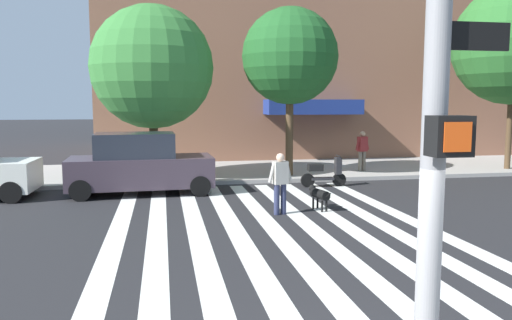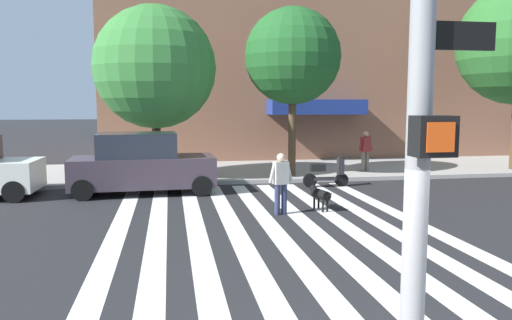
# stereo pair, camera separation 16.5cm
# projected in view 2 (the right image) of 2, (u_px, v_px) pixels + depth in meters

# --- Properties ---
(ground_plane) EXTENTS (160.00, 160.00, 0.00)m
(ground_plane) POSITION_uv_depth(u_px,v_px,m) (254.00, 235.00, 11.28)
(ground_plane) COLOR #232326
(sidewalk_far) EXTENTS (80.00, 6.00, 0.15)m
(sidewalk_far) POSITION_uv_depth(u_px,v_px,m) (215.00, 172.00, 21.05)
(sidewalk_far) COLOR #A29E97
(sidewalk_far) RESTS_ON ground_plane
(crosswalk_stripes) EXTENTS (7.65, 13.38, 0.01)m
(crosswalk_stripes) POSITION_uv_depth(u_px,v_px,m) (277.00, 234.00, 11.37)
(crosswalk_stripes) COLOR silver
(crosswalk_stripes) RESTS_ON ground_plane
(traffic_light_pole) EXTENTS (0.74, 0.46, 5.80)m
(traffic_light_pole) POSITION_uv_depth(u_px,v_px,m) (428.00, 23.00, 3.46)
(traffic_light_pole) COLOR gray
(traffic_light_pole) RESTS_ON sidewalk_near
(parked_car_behind_first) EXTENTS (4.65, 2.18, 1.99)m
(parked_car_behind_first) POSITION_uv_depth(u_px,v_px,m) (142.00, 165.00, 16.34)
(parked_car_behind_first) COLOR #3C313B
(parked_car_behind_first) RESTS_ON ground_plane
(parked_scooter) EXTENTS (1.63, 0.50, 1.11)m
(parked_scooter) POSITION_uv_depth(u_px,v_px,m) (326.00, 173.00, 17.65)
(parked_scooter) COLOR black
(parked_scooter) RESTS_ON ground_plane
(street_tree_nearest) EXTENTS (4.46, 4.46, 6.32)m
(street_tree_nearest) POSITION_uv_depth(u_px,v_px,m) (155.00, 68.00, 18.20)
(street_tree_nearest) COLOR #4C3823
(street_tree_nearest) RESTS_ON sidewalk_far
(street_tree_middle) EXTENTS (3.66, 3.66, 6.39)m
(street_tree_middle) POSITION_uv_depth(u_px,v_px,m) (293.00, 56.00, 18.94)
(street_tree_middle) COLOR #4C3823
(street_tree_middle) RESTS_ON sidewalk_far
(pedestrian_dog_walker) EXTENTS (0.70, 0.32, 1.64)m
(pedestrian_dog_walker) POSITION_uv_depth(u_px,v_px,m) (281.00, 180.00, 13.26)
(pedestrian_dog_walker) COLOR #282D4C
(pedestrian_dog_walker) RESTS_ON ground_plane
(dog_on_leash) EXTENTS (0.42, 1.07, 0.65)m
(dog_on_leash) POSITION_uv_depth(u_px,v_px,m) (320.00, 194.00, 13.86)
(dog_on_leash) COLOR black
(dog_on_leash) RESTS_ON ground_plane
(pedestrian_bystander) EXTENTS (0.70, 0.35, 1.64)m
(pedestrian_bystander) POSITION_uv_depth(u_px,v_px,m) (365.00, 149.00, 20.50)
(pedestrian_bystander) COLOR #6B6051
(pedestrian_bystander) RESTS_ON sidewalk_far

